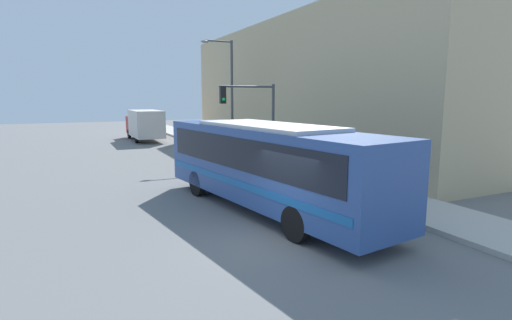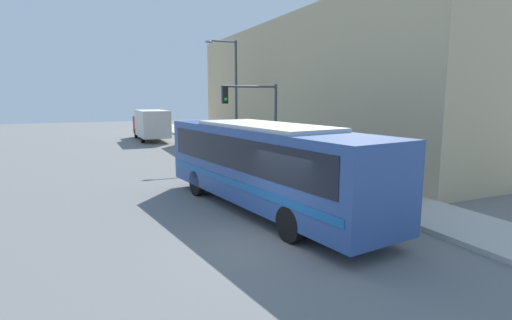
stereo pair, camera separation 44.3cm
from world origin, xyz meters
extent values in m
plane|color=slate|center=(0.00, 0.00, 0.00)|extent=(120.00, 120.00, 0.00)
cube|color=#B7B2A8|center=(5.95, 20.00, 0.08)|extent=(2.89, 70.00, 0.16)
cube|color=tan|center=(10.39, 15.54, 4.59)|extent=(6.00, 29.07, 9.18)
cube|color=#2D4C8C|center=(1.06, 2.99, 1.72)|extent=(4.05, 11.21, 2.56)
cube|color=black|center=(1.06, 2.99, 2.18)|extent=(3.96, 10.35, 1.08)
cube|color=#19599E|center=(1.06, 2.99, 1.16)|extent=(4.03, 10.78, 0.24)
cube|color=silver|center=(1.06, 2.99, 3.05)|extent=(3.15, 6.30, 0.16)
cylinder|color=black|center=(1.68, 6.51, 0.52)|extent=(0.43, 1.08, 1.05)
cylinder|color=black|center=(-0.53, 6.20, 0.52)|extent=(0.43, 1.08, 1.05)
cylinder|color=black|center=(2.60, 0.16, 0.52)|extent=(0.43, 1.08, 1.05)
cylinder|color=black|center=(0.39, -0.15, 0.52)|extent=(0.43, 1.08, 1.05)
cube|color=silver|center=(1.29, 27.78, 1.64)|extent=(2.40, 5.47, 2.38)
cube|color=#B21919|center=(1.29, 31.58, 1.29)|extent=(2.28, 2.13, 1.67)
cylinder|color=black|center=(0.24, 31.20, 0.45)|extent=(0.25, 0.90, 0.90)
cylinder|color=black|center=(0.24, 26.76, 0.45)|extent=(0.25, 0.90, 0.90)
cylinder|color=#999999|center=(5.10, 2.38, 0.47)|extent=(0.27, 0.27, 0.62)
sphere|color=#999999|center=(5.10, 2.38, 0.86)|extent=(0.26, 0.26, 0.26)
cylinder|color=#999999|center=(5.10, 2.23, 0.50)|extent=(0.12, 0.16, 0.12)
cylinder|color=#47474C|center=(5.25, 10.45, 2.46)|extent=(0.16, 0.16, 4.59)
cylinder|color=#47474C|center=(3.65, 10.45, 4.60)|extent=(3.20, 0.11, 0.11)
cube|color=black|center=(2.25, 10.45, 4.15)|extent=(0.30, 0.24, 0.90)
sphere|color=#19D83F|center=(2.25, 10.31, 3.93)|extent=(0.18, 0.18, 0.18)
cylinder|color=#47474C|center=(5.35, 16.83, 4.02)|extent=(0.18, 0.18, 7.71)
cylinder|color=#47474C|center=(4.39, 16.83, 7.77)|extent=(1.93, 0.11, 0.11)
ellipsoid|color=gray|center=(3.42, 16.83, 7.69)|extent=(0.56, 0.28, 0.20)
camera|label=1|loc=(-5.28, -9.45, 4.08)|focal=28.00mm
camera|label=2|loc=(-4.88, -9.63, 4.08)|focal=28.00mm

